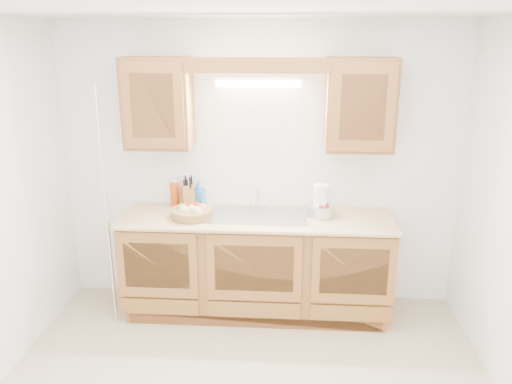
# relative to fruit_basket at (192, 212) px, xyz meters

# --- Properties ---
(room) EXTENTS (3.52, 3.50, 2.50)m
(room) POSITION_rel_fruit_basket_xyz_m (0.54, -1.13, 0.30)
(room) COLOR #C6B08F
(room) RESTS_ON ground
(base_cabinets) EXTENTS (2.20, 0.60, 0.86)m
(base_cabinets) POSITION_rel_fruit_basket_xyz_m (0.54, 0.07, -0.51)
(base_cabinets) COLOR #A66430
(base_cabinets) RESTS_ON ground
(countertop) EXTENTS (2.30, 0.63, 0.04)m
(countertop) POSITION_rel_fruit_basket_xyz_m (0.54, 0.06, -0.07)
(countertop) COLOR tan
(countertop) RESTS_ON base_cabinets
(upper_cabinet_left) EXTENTS (0.55, 0.33, 0.75)m
(upper_cabinet_left) POSITION_rel_fruit_basket_xyz_m (-0.29, 0.21, 0.88)
(upper_cabinet_left) COLOR #A66430
(upper_cabinet_left) RESTS_ON room
(upper_cabinet_right) EXTENTS (0.55, 0.33, 0.75)m
(upper_cabinet_right) POSITION_rel_fruit_basket_xyz_m (1.37, 0.21, 0.88)
(upper_cabinet_right) COLOR #A66430
(upper_cabinet_right) RESTS_ON room
(valance) EXTENTS (2.20, 0.05, 0.12)m
(valance) POSITION_rel_fruit_basket_xyz_m (0.54, 0.06, 1.19)
(valance) COLOR #A66430
(valance) RESTS_ON room
(fluorescent_fixture) EXTENTS (0.76, 0.08, 0.08)m
(fluorescent_fixture) POSITION_rel_fruit_basket_xyz_m (0.54, 0.29, 1.05)
(fluorescent_fixture) COLOR white
(fluorescent_fixture) RESTS_ON room
(sink) EXTENTS (0.84, 0.46, 0.36)m
(sink) POSITION_rel_fruit_basket_xyz_m (0.54, 0.08, -0.12)
(sink) COLOR #9E9EA3
(sink) RESTS_ON countertop
(wire_shelf_pole) EXTENTS (0.03, 0.03, 2.00)m
(wire_shelf_pole) POSITION_rel_fruit_basket_xyz_m (-0.66, -0.19, 0.05)
(wire_shelf_pole) COLOR silver
(wire_shelf_pole) RESTS_ON ground
(outlet_plate) EXTENTS (0.08, 0.01, 0.12)m
(outlet_plate) POSITION_rel_fruit_basket_xyz_m (1.49, 0.37, 0.20)
(outlet_plate) COLOR white
(outlet_plate) RESTS_ON room
(fruit_basket) EXTENTS (0.43, 0.43, 0.11)m
(fruit_basket) POSITION_rel_fruit_basket_xyz_m (0.00, 0.00, 0.00)
(fruit_basket) COLOR #A68143
(fruit_basket) RESTS_ON countertop
(knife_block) EXTENTS (0.15, 0.19, 0.30)m
(knife_block) POSITION_rel_fruit_basket_xyz_m (-0.08, 0.24, 0.06)
(knife_block) COLOR #A66430
(knife_block) RESTS_ON countertop
(orange_canister) EXTENTS (0.09, 0.09, 0.23)m
(orange_canister) POSITION_rel_fruit_basket_xyz_m (-0.21, 0.30, 0.07)
(orange_canister) COLOR #D2490B
(orange_canister) RESTS_ON countertop
(soap_bottle) EXTENTS (0.11, 0.11, 0.21)m
(soap_bottle) POSITION_rel_fruit_basket_xyz_m (0.00, 0.31, 0.06)
(soap_bottle) COLOR #287ACB
(soap_bottle) RESTS_ON countertop
(sponge) EXTENTS (0.14, 0.11, 0.02)m
(sponge) POSITION_rel_fruit_basket_xyz_m (0.00, 0.31, -0.04)
(sponge) COLOR #CC333F
(sponge) RESTS_ON countertop
(paper_towel) EXTENTS (0.15, 0.15, 0.32)m
(paper_towel) POSITION_rel_fruit_basket_xyz_m (1.08, 0.12, 0.09)
(paper_towel) COLOR silver
(paper_towel) RESTS_ON countertop
(apple_bowl) EXTENTS (0.31, 0.31, 0.13)m
(apple_bowl) POSITION_rel_fruit_basket_xyz_m (1.08, 0.12, 0.01)
(apple_bowl) COLOR silver
(apple_bowl) RESTS_ON countertop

